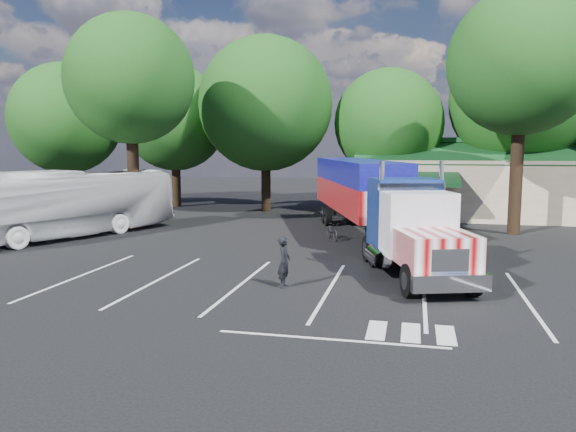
% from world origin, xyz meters
% --- Properties ---
extents(ground, '(120.00, 120.00, 0.00)m').
position_xyz_m(ground, '(0.00, 0.00, 0.00)').
color(ground, black).
rests_on(ground, ground).
extents(event_hall, '(24.20, 14.12, 5.55)m').
position_xyz_m(event_hall, '(13.74, 17.81, 2.21)').
color(event_hall, beige).
rests_on(event_hall, ground).
extents(tree_row_a, '(9.00, 9.00, 11.68)m').
position_xyz_m(tree_row_a, '(-22.00, 16.50, 7.16)').
color(tree_row_a, black).
rests_on(tree_row_a, ground).
extents(tree_row_b, '(8.40, 8.40, 11.35)m').
position_xyz_m(tree_row_b, '(-13.00, 17.80, 7.13)').
color(tree_row_b, black).
rests_on(tree_row_b, ground).
extents(tree_row_c, '(10.00, 10.00, 13.05)m').
position_xyz_m(tree_row_c, '(-5.00, 16.20, 8.04)').
color(tree_row_c, black).
rests_on(tree_row_c, ground).
extents(tree_row_d, '(8.00, 8.00, 10.60)m').
position_xyz_m(tree_row_d, '(4.00, 17.50, 6.58)').
color(tree_row_d, black).
rests_on(tree_row_d, ground).
extents(tree_row_e, '(9.60, 9.60, 12.90)m').
position_xyz_m(tree_row_e, '(13.00, 18.00, 8.09)').
color(tree_row_e, black).
rests_on(tree_row_e, ground).
extents(tree_near_left, '(7.60, 7.60, 12.65)m').
position_xyz_m(tree_near_left, '(-10.50, 6.00, 8.81)').
color(tree_near_left, black).
rests_on(tree_near_left, ground).
extents(tree_near_right, '(8.00, 8.00, 13.50)m').
position_xyz_m(tree_near_right, '(11.50, 8.50, 9.46)').
color(tree_near_right, black).
rests_on(tree_near_right, ground).
extents(semi_truck, '(8.83, 20.63, 4.37)m').
position_xyz_m(semi_truck, '(3.72, 3.87, 2.47)').
color(semi_truck, black).
rests_on(semi_truck, ground).
extents(woman, '(0.43, 0.66, 1.79)m').
position_xyz_m(woman, '(1.60, -6.00, 0.90)').
color(woman, black).
rests_on(woman, ground).
extents(bicycle, '(1.33, 1.91, 0.95)m').
position_xyz_m(bicycle, '(1.80, 4.39, 0.48)').
color(bicycle, black).
rests_on(bicycle, ground).
extents(tour_bus, '(7.86, 13.23, 3.64)m').
position_xyz_m(tour_bus, '(-12.46, 1.91, 1.82)').
color(tour_bus, silver).
rests_on(tour_bus, ground).
extents(silver_sedan, '(4.88, 2.25, 1.55)m').
position_xyz_m(silver_sedan, '(10.35, 14.00, 0.78)').
color(silver_sedan, '#A9ABB1').
rests_on(silver_sedan, ground).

